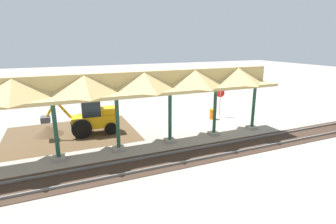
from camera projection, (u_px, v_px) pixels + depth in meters
name	position (u px, v px, depth m)	size (l,w,h in m)	color
ground_plane	(209.00, 119.00, 23.33)	(120.00, 120.00, 0.00)	gray
dirt_work_zone	(72.00, 134.00, 19.58)	(9.24, 7.00, 0.01)	brown
platform_canopy	(116.00, 85.00, 15.59)	(22.50, 3.20, 4.90)	#9E998E
rail_tracks	(259.00, 143.00, 17.77)	(60.00, 2.58, 0.15)	slate
stop_sign	(220.00, 97.00, 23.77)	(0.72, 0.30, 2.55)	gray
backhoe	(92.00, 117.00, 19.31)	(5.18, 1.78, 2.82)	orange
dirt_mound	(48.00, 134.00, 19.47)	(4.52, 4.52, 1.35)	brown
traffic_barrel	(213.00, 114.00, 23.28)	(0.56, 0.56, 0.90)	orange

